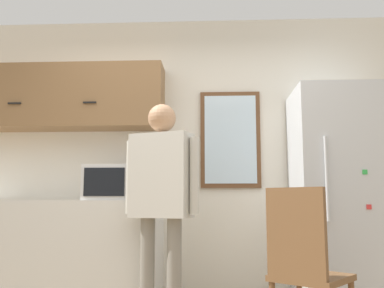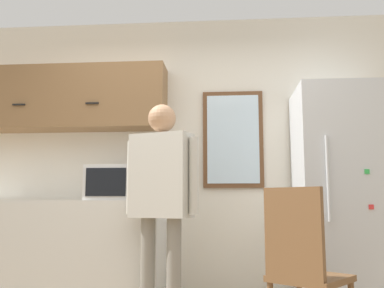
{
  "view_description": "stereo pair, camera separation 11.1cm",
  "coord_description": "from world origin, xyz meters",
  "px_view_note": "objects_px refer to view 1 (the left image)",
  "views": [
    {
      "loc": [
        0.25,
        -2.37,
        0.9
      ],
      "look_at": [
        0.09,
        0.94,
        1.35
      ],
      "focal_mm": 40.0,
      "sensor_mm": 36.0,
      "label": 1
    },
    {
      "loc": [
        0.36,
        -2.36,
        0.9
      ],
      "look_at": [
        0.09,
        0.94,
        1.35
      ],
      "focal_mm": 40.0,
      "sensor_mm": 36.0,
      "label": 2
    }
  ],
  "objects_px": {
    "person": "(161,186)",
    "chair": "(304,261)",
    "microwave": "(115,183)",
    "refrigerator": "(340,198)"
  },
  "relations": [
    {
      "from": "microwave",
      "to": "person",
      "type": "xyz_separation_m",
      "value": [
        0.46,
        -0.42,
        -0.05
      ]
    },
    {
      "from": "person",
      "to": "chair",
      "type": "xyz_separation_m",
      "value": [
        0.98,
        -0.45,
        -0.5
      ]
    },
    {
      "from": "person",
      "to": "microwave",
      "type": "bearing_deg",
      "value": 157.11
    },
    {
      "from": "refrigerator",
      "to": "chair",
      "type": "distance_m",
      "value": 1.08
    },
    {
      "from": "person",
      "to": "refrigerator",
      "type": "bearing_deg",
      "value": 35.33
    },
    {
      "from": "person",
      "to": "chair",
      "type": "bearing_deg",
      "value": -4.97
    },
    {
      "from": "person",
      "to": "refrigerator",
      "type": "xyz_separation_m",
      "value": [
        1.48,
        0.42,
        -0.09
      ]
    },
    {
      "from": "microwave",
      "to": "chair",
      "type": "bearing_deg",
      "value": -31.17
    },
    {
      "from": "person",
      "to": "refrigerator",
      "type": "distance_m",
      "value": 1.54
    },
    {
      "from": "refrigerator",
      "to": "person",
      "type": "bearing_deg",
      "value": -164.31
    }
  ]
}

